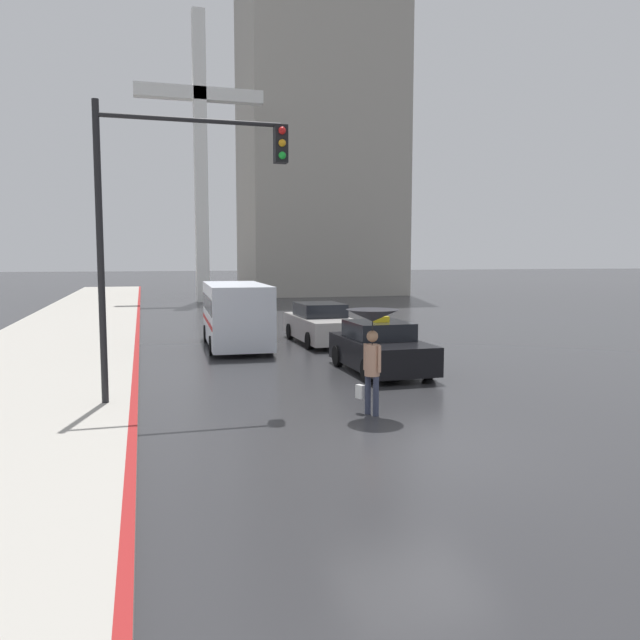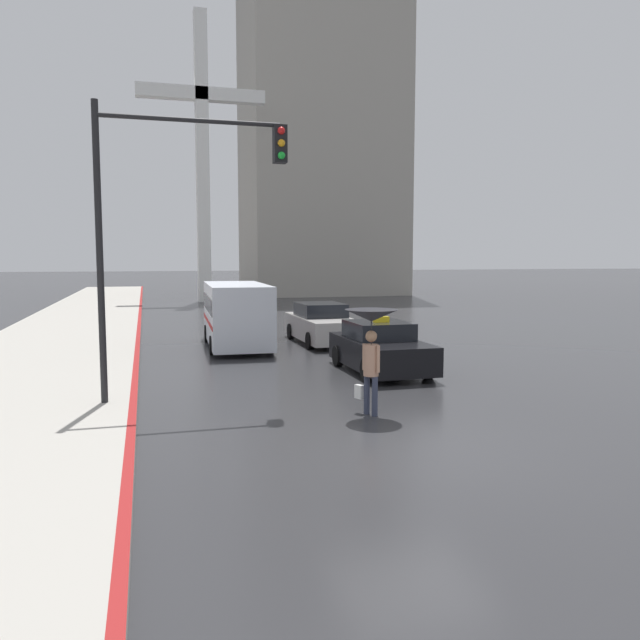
# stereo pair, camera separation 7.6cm
# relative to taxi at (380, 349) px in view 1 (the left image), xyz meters

# --- Properties ---
(ground_plane) EXTENTS (300.00, 300.00, 0.00)m
(ground_plane) POSITION_rel_taxi_xyz_m (-2.11, -6.83, -0.65)
(ground_plane) COLOR #2D2D30
(taxi) EXTENTS (1.91, 4.04, 1.55)m
(taxi) POSITION_rel_taxi_xyz_m (0.00, 0.00, 0.00)
(taxi) COLOR black
(taxi) RESTS_ON ground_plane
(sedan_red) EXTENTS (1.91, 4.74, 1.48)m
(sedan_red) POSITION_rel_taxi_xyz_m (0.07, 6.24, 0.04)
(sedan_red) COLOR #B7B2AD
(sedan_red) RESTS_ON ground_plane
(ambulance_van) EXTENTS (2.28, 5.79, 2.25)m
(ambulance_van) POSITION_rel_taxi_xyz_m (-3.16, 6.00, 0.60)
(ambulance_van) COLOR silver
(ambulance_van) RESTS_ON ground_plane
(pedestrian_with_umbrella) EXTENTS (1.07, 1.07, 2.14)m
(pedestrian_with_umbrella) POSITION_rel_taxi_xyz_m (-1.94, -4.46, 1.08)
(pedestrian_with_umbrella) COLOR #2D3347
(pedestrian_with_umbrella) RESTS_ON ground_plane
(traffic_light) EXTENTS (3.97, 0.38, 6.31)m
(traffic_light) POSITION_rel_taxi_xyz_m (-5.65, -2.60, 3.73)
(traffic_light) COLOR black
(traffic_light) RESTS_ON ground_plane
(building_tower_near) EXTENTS (13.23, 10.06, 34.14)m
(building_tower_near) POSITION_rel_taxi_xyz_m (8.94, 37.64, 16.42)
(building_tower_near) COLOR #A39E93
(building_tower_near) RESTS_ON ground_plane
(monument_cross) EXTENTS (8.97, 0.90, 20.40)m
(monument_cross) POSITION_rel_taxi_xyz_m (-2.08, 29.76, 10.92)
(monument_cross) COLOR white
(monument_cross) RESTS_ON ground_plane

